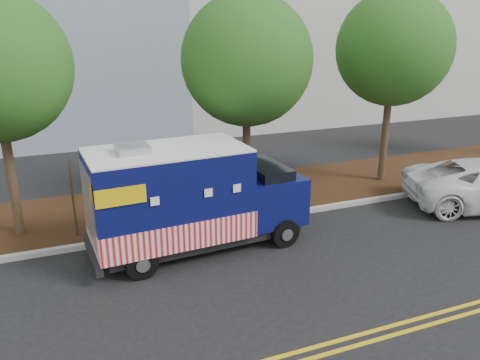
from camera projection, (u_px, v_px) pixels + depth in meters
name	position (u px, v px, depth m)	size (l,w,h in m)	color
ground	(245.00, 245.00, 12.88)	(120.00, 120.00, 0.00)	black
curb	(227.00, 223.00, 14.09)	(120.00, 0.18, 0.15)	#9E9E99
mulch_strip	(206.00, 200.00, 15.94)	(120.00, 4.00, 0.15)	#301E0D
centerline_near	(332.00, 343.00, 8.96)	(120.00, 0.10, 0.01)	gold
centerline_far	(339.00, 351.00, 8.74)	(120.00, 0.10, 0.01)	gold
tree_b	(247.00, 61.00, 14.46)	(4.08, 4.08, 6.75)	#38281C
tree_c	(394.00, 49.00, 16.26)	(4.00, 4.00, 6.96)	#38281C
sign_post	(73.00, 200.00, 12.81)	(0.06, 0.06, 2.40)	#473828
food_truck	(188.00, 201.00, 12.24)	(5.93, 2.56, 3.05)	black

